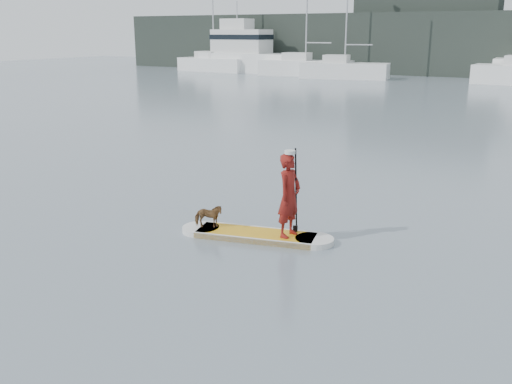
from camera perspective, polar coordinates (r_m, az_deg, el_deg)
The scene contains 11 objects.
ground at distance 9.31m, azimuth -5.02°, elevation -11.06°, with size 140.00×140.00×0.00m, color slate.
paddleboard at distance 12.04m, azimuth 0.00°, elevation -4.31°, with size 3.24×1.36×0.12m.
paddler at distance 11.58m, azimuth 3.34°, elevation -0.35°, with size 0.63×0.41×1.73m, color maroon.
white_cap at distance 11.36m, azimuth 3.41°, elevation 4.00°, with size 0.22×0.22×0.07m, color silver.
dog at distance 12.26m, azimuth -4.79°, elevation -2.42°, with size 0.28×0.61×0.51m, color brown.
paddle at distance 11.86m, azimuth 4.01°, elevation -0.91°, with size 0.10×0.30×2.00m.
sailboat_a at distance 63.58m, azimuth -4.29°, elevation 12.70°, with size 8.49×3.39×12.02m.
sailboat_b at distance 57.21m, azimuth 4.90°, elevation 12.44°, with size 9.25×3.62×13.40m.
sailboat_c at distance 54.10m, azimuth 8.77°, elevation 12.03°, with size 8.22×3.90×11.34m.
motor_yacht_b at distance 62.26m, azimuth -0.97°, elevation 13.78°, with size 11.10×4.10×7.25m.
shore_building_west at distance 62.57m, azimuth 16.54°, elevation 15.43°, with size 14.00×4.00×9.00m, color #202823.
Camera 1 is at (4.78, -6.80, 4.19)m, focal length 40.00 mm.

